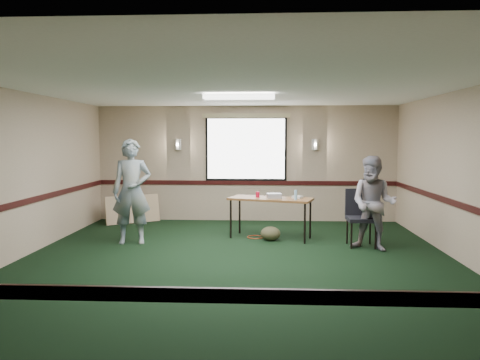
{
  "coord_description": "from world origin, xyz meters",
  "views": [
    {
      "loc": [
        0.44,
        -6.97,
        1.92
      ],
      "look_at": [
        0.0,
        1.3,
        1.2
      ],
      "focal_mm": 35.0,
      "sensor_mm": 36.0,
      "label": 1
    }
  ],
  "objects_px": {
    "projector": "(274,196)",
    "person_right": "(374,203)",
    "folding_table": "(271,201)",
    "person_left": "(132,191)",
    "conference_chair": "(360,213)"
  },
  "relations": [
    {
      "from": "projector",
      "to": "person_right",
      "type": "distance_m",
      "value": 1.9
    },
    {
      "from": "folding_table",
      "to": "person_left",
      "type": "bearing_deg",
      "value": -150.84
    },
    {
      "from": "person_right",
      "to": "conference_chair",
      "type": "bearing_deg",
      "value": 137.69
    },
    {
      "from": "conference_chair",
      "to": "person_right",
      "type": "relative_size",
      "value": 0.62
    },
    {
      "from": "folding_table",
      "to": "projector",
      "type": "relative_size",
      "value": 6.18
    },
    {
      "from": "projector",
      "to": "person_left",
      "type": "height_order",
      "value": "person_left"
    },
    {
      "from": "conference_chair",
      "to": "person_right",
      "type": "xyz_separation_m",
      "value": [
        0.15,
        -0.38,
        0.22
      ]
    },
    {
      "from": "projector",
      "to": "conference_chair",
      "type": "relative_size",
      "value": 0.27
    },
    {
      "from": "projector",
      "to": "person_left",
      "type": "bearing_deg",
      "value": -174.84
    },
    {
      "from": "folding_table",
      "to": "person_right",
      "type": "xyz_separation_m",
      "value": [
        1.77,
        -0.88,
        0.08
      ]
    },
    {
      "from": "folding_table",
      "to": "conference_chair",
      "type": "distance_m",
      "value": 1.7
    },
    {
      "from": "folding_table",
      "to": "person_left",
      "type": "height_order",
      "value": "person_left"
    },
    {
      "from": "person_left",
      "to": "person_right",
      "type": "relative_size",
      "value": 1.18
    },
    {
      "from": "folding_table",
      "to": "person_left",
      "type": "xyz_separation_m",
      "value": [
        -2.56,
        -0.56,
        0.23
      ]
    },
    {
      "from": "folding_table",
      "to": "conference_chair",
      "type": "xyz_separation_m",
      "value": [
        1.62,
        -0.5,
        -0.14
      ]
    }
  ]
}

